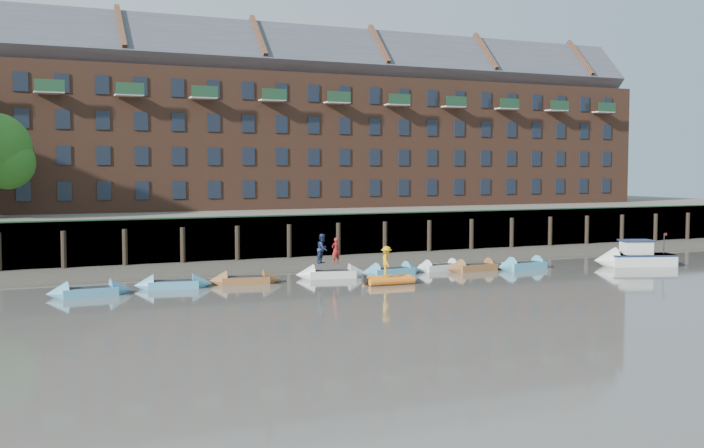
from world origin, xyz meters
TOP-DOWN VIEW (x-y plane):
  - ground at (0.00, 0.00)m, footprint 220.00×220.00m
  - foreshore at (0.00, 18.00)m, footprint 110.00×8.00m
  - mud_band at (0.00, 14.60)m, footprint 110.00×1.60m
  - river_wall at (-0.00, 22.38)m, footprint 110.00×1.23m
  - bank_terrace at (0.00, 36.00)m, footprint 110.00×28.00m
  - apartment_terrace at (-0.00, 36.99)m, footprint 80.60×15.56m
  - rowboat_0 at (-17.78, 9.16)m, footprint 4.46×1.46m
  - rowboat_1 at (-13.13, 10.15)m, footprint 4.47×2.01m
  - rowboat_2 at (-8.91, 10.16)m, footprint 4.47×1.99m
  - rowboat_3 at (-3.20, 10.66)m, footprint 4.66×2.19m
  - rowboat_4 at (0.78, 10.32)m, footprint 4.46×1.58m
  - rowboat_5 at (4.75, 11.00)m, footprint 4.17×1.61m
  - rowboat_6 at (6.82, 9.97)m, footprint 4.39×1.43m
  - rowboat_7 at (10.46, 9.53)m, footprint 4.63×1.74m
  - rib_tender at (-1.11, 6.69)m, footprint 3.08×1.54m
  - motor_launch at (18.02, 7.92)m, footprint 5.91×3.54m
  - person_rower_a at (-2.91, 10.68)m, footprint 0.66×0.51m
  - person_rower_b at (-3.71, 10.86)m, footprint 1.14×1.13m
  - person_rib_crew at (-1.34, 6.74)m, footprint 0.99×1.27m

SIDE VIEW (x-z plane):
  - ground at x=0.00m, z-range 0.00..0.00m
  - foreshore at x=0.00m, z-range -0.25..0.25m
  - mud_band at x=0.00m, z-range -0.05..0.05m
  - rowboat_5 at x=4.75m, z-range -0.38..0.80m
  - rowboat_2 at x=-8.91m, z-range -0.40..0.85m
  - rowboat_1 at x=-13.13m, z-range -0.40..0.85m
  - rowboat_6 at x=6.82m, z-range -0.41..0.85m
  - rowboat_4 at x=0.78m, z-range -0.41..0.86m
  - rowboat_0 at x=-17.78m, z-range -0.41..0.87m
  - rib_tender at x=-1.11m, z-range -0.03..0.50m
  - rowboat_3 at x=-3.20m, z-range -0.42..0.88m
  - rowboat_7 at x=10.46m, z-range -0.42..0.89m
  - motor_launch at x=18.02m, z-range -0.57..1.75m
  - person_rib_crew at x=-1.34m, z-range 0.50..2.23m
  - river_wall at x=0.00m, z-range -0.06..3.24m
  - bank_terrace at x=0.00m, z-range 0.00..3.20m
  - person_rower_a at x=-2.91m, z-range 0.88..2.48m
  - person_rower_b at x=-3.71m, z-range 0.88..2.73m
  - apartment_terrace at x=0.00m, z-range 2.34..23.31m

